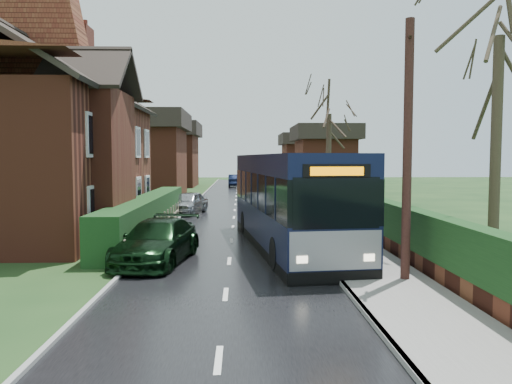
{
  "coord_description": "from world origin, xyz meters",
  "views": [
    {
      "loc": [
        0.37,
        -18.11,
        3.38
      ],
      "look_at": [
        1.1,
        5.06,
        1.8
      ],
      "focal_mm": 35.0,
      "sensor_mm": 36.0,
      "label": 1
    }
  ],
  "objects_px": {
    "brick_house": "(39,136)",
    "car_silver": "(188,203)",
    "telegraph_pole": "(407,152)",
    "bus": "(289,202)",
    "bus_stop_sign": "(339,201)",
    "car_green": "(157,241)"
  },
  "relations": [
    {
      "from": "brick_house",
      "to": "bus",
      "type": "height_order",
      "value": "brick_house"
    },
    {
      "from": "car_green",
      "to": "telegraph_pole",
      "type": "distance_m",
      "value": 8.21
    },
    {
      "from": "car_silver",
      "to": "car_green",
      "type": "height_order",
      "value": "car_green"
    },
    {
      "from": "car_green",
      "to": "bus_stop_sign",
      "type": "relative_size",
      "value": 1.74
    },
    {
      "from": "car_silver",
      "to": "car_green",
      "type": "bearing_deg",
      "value": -74.62
    },
    {
      "from": "brick_house",
      "to": "car_green",
      "type": "xyz_separation_m",
      "value": [
        6.42,
        -6.84,
        -3.68
      ]
    },
    {
      "from": "brick_house",
      "to": "telegraph_pole",
      "type": "distance_m",
      "value": 16.72
    },
    {
      "from": "bus_stop_sign",
      "to": "bus",
      "type": "bearing_deg",
      "value": 157.9
    },
    {
      "from": "car_green",
      "to": "bus_stop_sign",
      "type": "bearing_deg",
      "value": 27.76
    },
    {
      "from": "telegraph_pole",
      "to": "car_silver",
      "type": "bearing_deg",
      "value": 131.62
    },
    {
      "from": "bus_stop_sign",
      "to": "car_silver",
      "type": "bearing_deg",
      "value": 109.72
    },
    {
      "from": "brick_house",
      "to": "bus_stop_sign",
      "type": "height_order",
      "value": "brick_house"
    },
    {
      "from": "bus",
      "to": "bus_stop_sign",
      "type": "relative_size",
      "value": 4.29
    },
    {
      "from": "brick_house",
      "to": "car_green",
      "type": "distance_m",
      "value": 10.08
    },
    {
      "from": "bus",
      "to": "car_silver",
      "type": "xyz_separation_m",
      "value": [
        -5.0,
        11.51,
        -1.05
      ]
    },
    {
      "from": "car_silver",
      "to": "telegraph_pole",
      "type": "distance_m",
      "value": 18.84
    },
    {
      "from": "bus",
      "to": "telegraph_pole",
      "type": "distance_m",
      "value": 6.34
    },
    {
      "from": "car_green",
      "to": "telegraph_pole",
      "type": "relative_size",
      "value": 0.68
    },
    {
      "from": "brick_house",
      "to": "telegraph_pole",
      "type": "xyz_separation_m",
      "value": [
        13.53,
        -9.78,
        -0.83
      ]
    },
    {
      "from": "brick_house",
      "to": "car_silver",
      "type": "distance_m",
      "value": 10.05
    },
    {
      "from": "bus",
      "to": "bus_stop_sign",
      "type": "bearing_deg",
      "value": -18.89
    },
    {
      "from": "bus",
      "to": "car_silver",
      "type": "relative_size",
      "value": 2.93
    }
  ]
}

